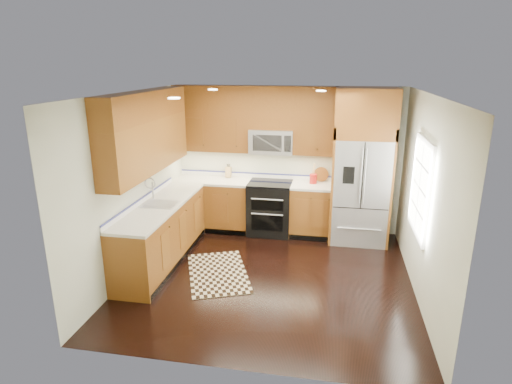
% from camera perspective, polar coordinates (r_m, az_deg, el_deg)
% --- Properties ---
extents(ground, '(4.00, 4.00, 0.00)m').
position_cam_1_polar(ground, '(6.33, 1.79, -11.22)').
color(ground, black).
rests_on(ground, ground).
extents(wall_back, '(4.00, 0.02, 2.60)m').
position_cam_1_polar(wall_back, '(7.75, 4.13, 4.35)').
color(wall_back, silver).
rests_on(wall_back, ground).
extents(wall_left, '(0.02, 4.00, 2.60)m').
position_cam_1_polar(wall_left, '(6.42, -16.04, 1.06)').
color(wall_left, silver).
rests_on(wall_left, ground).
extents(wall_right, '(0.02, 4.00, 2.60)m').
position_cam_1_polar(wall_right, '(5.89, 21.53, -0.91)').
color(wall_right, silver).
rests_on(wall_right, ground).
extents(window, '(0.04, 1.10, 1.30)m').
position_cam_1_polar(window, '(6.04, 21.09, 0.58)').
color(window, white).
rests_on(window, ground).
extents(base_cabinets, '(2.85, 3.00, 0.90)m').
position_cam_1_polar(base_cabinets, '(7.20, -6.84, -3.80)').
color(base_cabinets, brown).
rests_on(base_cabinets, ground).
extents(countertop, '(2.86, 3.01, 0.04)m').
position_cam_1_polar(countertop, '(7.11, -5.60, -0.02)').
color(countertop, silver).
rests_on(countertop, base_cabinets).
extents(upper_cabinets, '(2.85, 3.00, 1.15)m').
position_cam_1_polar(upper_cabinets, '(6.96, -6.19, 8.92)').
color(upper_cabinets, brown).
rests_on(upper_cabinets, ground).
extents(range, '(0.76, 0.67, 0.95)m').
position_cam_1_polar(range, '(7.69, 1.87, -2.16)').
color(range, black).
rests_on(range, ground).
extents(microwave, '(0.76, 0.40, 0.42)m').
position_cam_1_polar(microwave, '(7.51, 2.10, 6.78)').
color(microwave, '#B2B2B7').
rests_on(microwave, ground).
extents(refrigerator, '(0.98, 0.75, 2.60)m').
position_cam_1_polar(refrigerator, '(7.36, 13.93, 3.24)').
color(refrigerator, '#B2B2B7').
rests_on(refrigerator, ground).
extents(sink_faucet, '(0.54, 0.44, 0.37)m').
position_cam_1_polar(sink_faucet, '(6.59, -12.90, -1.08)').
color(sink_faucet, '#B2B2B7').
rests_on(sink_faucet, countertop).
extents(rug, '(1.27, 1.58, 0.01)m').
position_cam_1_polar(rug, '(6.45, -5.11, -10.66)').
color(rug, black).
rests_on(rug, ground).
extents(knife_block, '(0.09, 0.13, 0.25)m').
position_cam_1_polar(knife_block, '(7.91, -3.69, 2.70)').
color(knife_block, '#AA8752').
rests_on(knife_block, countertop).
extents(utensil_crock, '(0.15, 0.15, 0.36)m').
position_cam_1_polar(utensil_crock, '(7.54, 7.65, 2.05)').
color(utensil_crock, '#B31A16').
rests_on(utensil_crock, countertop).
extents(cutting_board, '(0.29, 0.29, 0.02)m').
position_cam_1_polar(cutting_board, '(7.73, 8.63, 1.49)').
color(cutting_board, brown).
rests_on(cutting_board, countertop).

